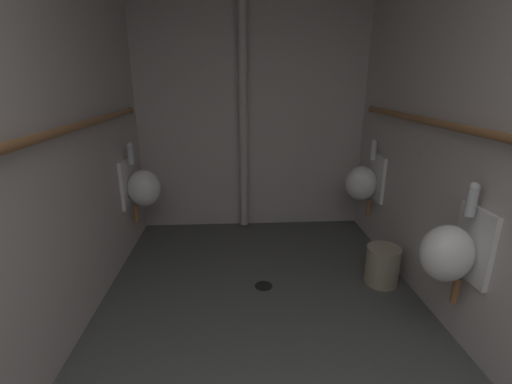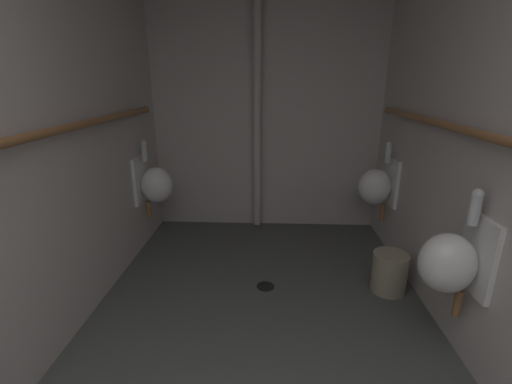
{
  "view_description": "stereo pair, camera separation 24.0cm",
  "coord_description": "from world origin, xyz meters",
  "px_view_note": "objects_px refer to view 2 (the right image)",
  "views": [
    {
      "loc": [
        -0.18,
        0.17,
        1.57
      ],
      "look_at": [
        -0.04,
        2.46,
        0.84
      ],
      "focal_mm": 24.68,
      "sensor_mm": 36.0,
      "label": 1
    },
    {
      "loc": [
        0.06,
        0.17,
        1.57
      ],
      "look_at": [
        -0.04,
        2.46,
        0.84
      ],
      "focal_mm": 24.68,
      "sensor_mm": 36.0,
      "label": 2
    }
  ],
  "objects_px": {
    "standpipe_back_wall": "(257,105)",
    "floor_drain": "(266,286)",
    "waste_bin": "(389,272)",
    "urinal_right_far": "(377,186)",
    "urinal_left_mid": "(154,184)",
    "urinal_right_mid": "(451,261)"
  },
  "relations": [
    {
      "from": "waste_bin",
      "to": "urinal_right_mid",
      "type": "bearing_deg",
      "value": -84.45
    },
    {
      "from": "urinal_right_far",
      "to": "floor_drain",
      "type": "xyz_separation_m",
      "value": [
        -1.02,
        -0.74,
        -0.63
      ]
    },
    {
      "from": "waste_bin",
      "to": "standpipe_back_wall",
      "type": "bearing_deg",
      "value": 131.32
    },
    {
      "from": "urinal_right_far",
      "to": "standpipe_back_wall",
      "type": "height_order",
      "value": "standpipe_back_wall"
    },
    {
      "from": "urinal_left_mid",
      "to": "urinal_right_mid",
      "type": "xyz_separation_m",
      "value": [
        2.09,
        -1.39,
        0.0
      ]
    },
    {
      "from": "standpipe_back_wall",
      "to": "waste_bin",
      "type": "distance_m",
      "value": 2.0
    },
    {
      "from": "urinal_right_mid",
      "to": "urinal_left_mid",
      "type": "bearing_deg",
      "value": 146.29
    },
    {
      "from": "floor_drain",
      "to": "urinal_right_mid",
      "type": "bearing_deg",
      "value": -33.92
    },
    {
      "from": "standpipe_back_wall",
      "to": "floor_drain",
      "type": "distance_m",
      "value": 1.8
    },
    {
      "from": "urinal_right_far",
      "to": "standpipe_back_wall",
      "type": "xyz_separation_m",
      "value": [
        -1.14,
        0.47,
        0.7
      ]
    },
    {
      "from": "urinal_left_mid",
      "to": "floor_drain",
      "type": "relative_size",
      "value": 5.39
    },
    {
      "from": "urinal_left_mid",
      "to": "floor_drain",
      "type": "bearing_deg",
      "value": -33.51
    },
    {
      "from": "standpipe_back_wall",
      "to": "floor_drain",
      "type": "bearing_deg",
      "value": -84.41
    },
    {
      "from": "urinal_right_far",
      "to": "standpipe_back_wall",
      "type": "bearing_deg",
      "value": 157.52
    },
    {
      "from": "urinal_left_mid",
      "to": "standpipe_back_wall",
      "type": "xyz_separation_m",
      "value": [
        0.95,
        0.51,
        0.7
      ]
    },
    {
      "from": "urinal_right_far",
      "to": "floor_drain",
      "type": "height_order",
      "value": "urinal_right_far"
    },
    {
      "from": "urinal_right_far",
      "to": "urinal_right_mid",
      "type": "bearing_deg",
      "value": -90.0
    },
    {
      "from": "floor_drain",
      "to": "waste_bin",
      "type": "relative_size",
      "value": 0.45
    },
    {
      "from": "urinal_left_mid",
      "to": "standpipe_back_wall",
      "type": "distance_m",
      "value": 1.28
    },
    {
      "from": "floor_drain",
      "to": "waste_bin",
      "type": "distance_m",
      "value": 0.96
    },
    {
      "from": "urinal_right_mid",
      "to": "floor_drain",
      "type": "xyz_separation_m",
      "value": [
        -1.02,
        0.68,
        -0.63
      ]
    },
    {
      "from": "urinal_right_far",
      "to": "waste_bin",
      "type": "distance_m",
      "value": 0.89
    }
  ]
}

